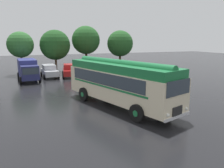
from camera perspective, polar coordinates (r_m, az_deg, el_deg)
name	(u,v)px	position (r m, az deg, el deg)	size (l,w,h in m)	color
ground_plane	(124,105)	(16.74, 3.26, -5.51)	(120.00, 120.00, 0.00)	black
vintage_bus	(120,81)	(16.04, 1.98, 0.72)	(5.45, 10.35, 3.49)	beige
car_near_left	(49,71)	(29.90, -16.04, 3.31)	(2.18, 4.31, 1.66)	#B7BABF
car_mid_left	(70,70)	(29.83, -11.02, 3.53)	(2.38, 4.39, 1.66)	maroon
car_mid_right	(90,69)	(30.27, -5.71, 3.80)	(2.09, 4.26, 1.66)	maroon
box_van	(28,69)	(28.63, -21.14, 3.67)	(2.68, 5.90, 2.50)	navy
tree_left_of_centre	(20,45)	(33.53, -22.96, 9.39)	(3.61, 3.61, 6.00)	#4C3823
tree_centre	(56,45)	(34.13, -14.51, 9.89)	(4.46, 4.46, 6.33)	#4C3823
tree_right_of_centre	(85,40)	(36.41, -7.02, 11.21)	(4.54, 4.54, 7.07)	#4C3823
tree_far_right	(120,44)	(37.62, 2.02, 10.49)	(4.39, 4.39, 6.42)	#4C3823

